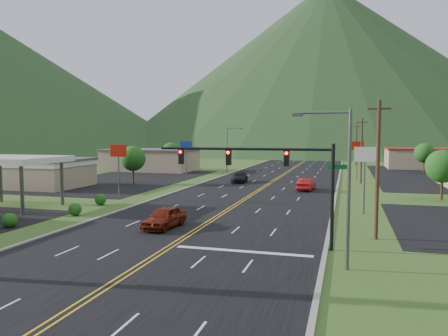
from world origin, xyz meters
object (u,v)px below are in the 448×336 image
(car_red_near, at_px, (164,218))
(gas_canopy, at_px, (9,161))
(streetlight_west, at_px, (229,146))
(streetlight_east, at_px, (343,178))
(car_red_far, at_px, (307,185))
(car_dark_mid, at_px, (239,178))
(traffic_signal, at_px, (271,168))

(car_red_near, bearing_deg, gas_canopy, 171.38)
(gas_canopy, bearing_deg, streetlight_west, 77.87)
(streetlight_east, bearing_deg, streetlight_west, 110.86)
(streetlight_east, distance_m, car_red_far, 34.80)
(car_dark_mid, bearing_deg, streetlight_east, -75.23)
(streetlight_east, bearing_deg, car_red_far, 98.27)
(streetlight_east, bearing_deg, traffic_signal, 139.61)
(traffic_signal, relative_size, streetlight_east, 1.46)
(traffic_signal, bearing_deg, car_red_near, 160.77)
(car_red_near, xyz_separation_m, car_red_far, (8.98, 26.95, -0.03))
(traffic_signal, distance_m, car_red_far, 30.51)
(streetlight_west, relative_size, gas_canopy, 0.90)
(streetlight_west, height_order, car_dark_mid, streetlight_west)
(traffic_signal, distance_m, streetlight_east, 6.17)
(streetlight_west, height_order, car_red_near, streetlight_west)
(streetlight_east, bearing_deg, car_dark_mid, 111.21)
(traffic_signal, height_order, car_red_near, traffic_signal)
(streetlight_east, xyz_separation_m, car_dark_mid, (-15.96, 41.14, -4.39))
(traffic_signal, height_order, streetlight_west, streetlight_west)
(traffic_signal, distance_m, streetlight_west, 58.88)
(car_dark_mid, distance_m, car_red_far, 13.02)
(streetlight_east, height_order, car_dark_mid, streetlight_east)
(car_red_far, bearing_deg, car_red_near, 77.45)
(car_red_far, bearing_deg, streetlight_west, -49.41)
(streetlight_west, bearing_deg, streetlight_east, -69.14)
(traffic_signal, relative_size, streetlight_west, 1.46)
(streetlight_east, height_order, car_red_near, streetlight_east)
(streetlight_west, bearing_deg, car_red_near, -80.41)
(streetlight_west, relative_size, car_red_far, 1.82)
(car_red_far, bearing_deg, gas_canopy, 44.04)
(traffic_signal, distance_m, car_red_near, 10.77)
(traffic_signal, distance_m, car_dark_mid, 39.08)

